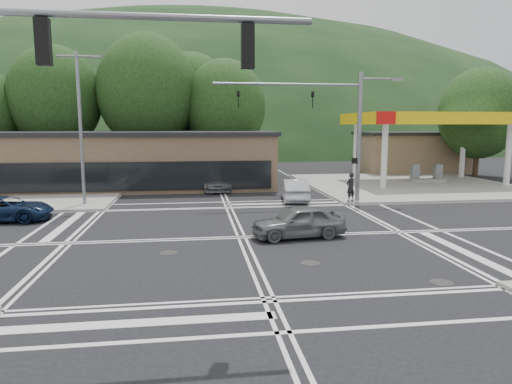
{
  "coord_description": "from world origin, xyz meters",
  "views": [
    {
      "loc": [
        -2.0,
        -19.05,
        4.8
      ],
      "look_at": [
        1.15,
        3.84,
        1.4
      ],
      "focal_mm": 32.0,
      "sensor_mm": 36.0,
      "label": 1
    }
  ],
  "objects": [
    {
      "name": "sidewalk_nw",
      "position": [
        -15.0,
        15.0,
        0.07
      ],
      "size": [
        16.0,
        16.0,
        0.15
      ],
      "primitive_type": "cube",
      "color": "gray",
      "rests_on": "ground"
    },
    {
      "name": "tree_ne",
      "position": [
        24.0,
        20.0,
        5.84
      ],
      "size": [
        7.2,
        7.2,
        9.99
      ],
      "color": "#382619",
      "rests_on": "ground"
    },
    {
      "name": "commercial_row",
      "position": [
        -8.0,
        17.0,
        2.0
      ],
      "size": [
        24.0,
        8.0,
        4.0
      ],
      "primitive_type": "cube",
      "color": "brown",
      "rests_on": "ground"
    },
    {
      "name": "signal_mast_ne",
      "position": [
        6.95,
        8.2,
        5.07
      ],
      "size": [
        11.65,
        0.3,
        8.0
      ],
      "color": "slate",
      "rests_on": "ground"
    },
    {
      "name": "car_queue_a",
      "position": [
        4.36,
        9.0,
        0.71
      ],
      "size": [
        2.05,
        4.47,
        1.42
      ],
      "primitive_type": "imported",
      "rotation": [
        0.0,
        0.0,
        3.01
      ],
      "color": "#BABCC2",
      "rests_on": "ground"
    },
    {
      "name": "car_grey_center",
      "position": [
        2.42,
        -0.3,
        0.69
      ],
      "size": [
        4.21,
        2.12,
        1.38
      ],
      "primitive_type": "imported",
      "rotation": [
        0.0,
        0.0,
        -1.44
      ],
      "color": "slate",
      "rests_on": "ground"
    },
    {
      "name": "car_queue_b",
      "position": [
        4.04,
        18.59,
        0.84
      ],
      "size": [
        2.72,
        5.2,
        1.69
      ],
      "primitive_type": "imported",
      "rotation": [
        0.0,
        0.0,
        2.99
      ],
      "color": "beige",
      "rests_on": "ground"
    },
    {
      "name": "tree_n_e",
      "position": [
        -2.0,
        28.0,
        7.14
      ],
      "size": [
        8.4,
        8.4,
        11.98
      ],
      "color": "#382619",
      "rests_on": "ground"
    },
    {
      "name": "convenience_store",
      "position": [
        20.0,
        25.0,
        1.9
      ],
      "size": [
        10.0,
        6.0,
        3.8
      ],
      "primitive_type": "cube",
      "color": "#846B4F",
      "rests_on": "ground"
    },
    {
      "name": "pedestrian",
      "position": [
        7.5,
        7.5,
        1.05
      ],
      "size": [
        0.78,
        0.7,
        1.8
      ],
      "primitive_type": "imported",
      "rotation": [
        0.0,
        0.0,
        3.65
      ],
      "color": "black",
      "rests_on": "sidewalk_ne"
    },
    {
      "name": "tree_n_a",
      "position": [
        -14.0,
        24.0,
        7.14
      ],
      "size": [
        8.0,
        8.0,
        11.75
      ],
      "color": "#382619",
      "rests_on": "ground"
    },
    {
      "name": "car_northbound",
      "position": [
        -0.5,
        14.59,
        0.7
      ],
      "size": [
        2.41,
        4.96,
        1.39
      ],
      "primitive_type": "imported",
      "rotation": [
        0.0,
        0.0,
        0.1
      ],
      "color": "#5D5F62",
      "rests_on": "ground"
    },
    {
      "name": "tree_n_b",
      "position": [
        -6.0,
        24.0,
        7.79
      ],
      "size": [
        9.0,
        9.0,
        12.98
      ],
      "color": "#382619",
      "rests_on": "ground"
    },
    {
      "name": "ground",
      "position": [
        0.0,
        0.0,
        0.0
      ],
      "size": [
        120.0,
        120.0,
        0.0
      ],
      "primitive_type": "plane",
      "color": "black",
      "rests_on": "ground"
    },
    {
      "name": "hill_north",
      "position": [
        0.0,
        90.0,
        0.0
      ],
      "size": [
        252.0,
        126.0,
        140.0
      ],
      "primitive_type": "ellipsoid",
      "color": "black",
      "rests_on": "ground"
    },
    {
      "name": "tree_n_c",
      "position": [
        1.0,
        24.0,
        6.49
      ],
      "size": [
        7.6,
        7.6,
        10.87
      ],
      "color": "#382619",
      "rests_on": "ground"
    },
    {
      "name": "gas_station_canopy",
      "position": [
        16.99,
        15.99,
        5.04
      ],
      "size": [
        12.32,
        8.34,
        5.75
      ],
      "color": "silver",
      "rests_on": "ground"
    },
    {
      "name": "streetlight_nw",
      "position": [
        -8.44,
        9.0,
        5.05
      ],
      "size": [
        2.5,
        0.25,
        9.0
      ],
      "color": "slate",
      "rests_on": "ground"
    },
    {
      "name": "sidewalk_ne",
      "position": [
        15.0,
        15.0,
        0.07
      ],
      "size": [
        16.0,
        16.0,
        0.15
      ],
      "primitive_type": "cube",
      "color": "gray",
      "rests_on": "ground"
    },
    {
      "name": "car_blue_west",
      "position": [
        -11.44,
        5.0,
        0.63
      ],
      "size": [
        4.64,
        2.31,
        1.26
      ],
      "primitive_type": "imported",
      "rotation": [
        0.0,
        0.0,
        1.52
      ],
      "color": "#0D1C3A",
      "rests_on": "ground"
    }
  ]
}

